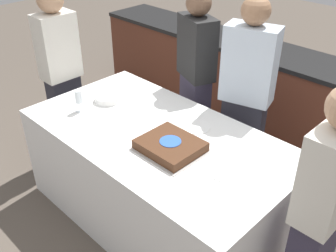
% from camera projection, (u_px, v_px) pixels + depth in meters
% --- Properties ---
extents(ground_plane, '(14.00, 14.00, 0.00)m').
position_uv_depth(ground_plane, '(159.00, 214.00, 3.14)').
color(ground_plane, brown).
extents(back_counter, '(4.40, 0.58, 0.92)m').
position_uv_depth(back_counter, '(274.00, 97.00, 3.87)').
color(back_counter, '#5B2D1E').
rests_on(back_counter, ground_plane).
extents(dining_table, '(1.96, 1.05, 0.78)m').
position_uv_depth(dining_table, '(158.00, 176.00, 2.94)').
color(dining_table, white).
rests_on(dining_table, ground_plane).
extents(cake, '(0.42, 0.37, 0.07)m').
position_uv_depth(cake, '(170.00, 146.00, 2.54)').
color(cake, '#B7B2AD').
rests_on(cake, dining_table).
extents(plate_stack, '(0.21, 0.21, 0.05)m').
position_uv_depth(plate_stack, '(108.00, 98.00, 3.12)').
color(plate_stack, white).
rests_on(plate_stack, dining_table).
extents(wine_glass, '(0.07, 0.07, 0.17)m').
position_uv_depth(wine_glass, '(79.00, 97.00, 2.94)').
color(wine_glass, white).
rests_on(wine_glass, dining_table).
extents(side_plate_near_cake, '(0.20, 0.20, 0.00)m').
position_uv_depth(side_plate_near_cake, '(196.00, 127.00, 2.80)').
color(side_plate_near_cake, white).
rests_on(side_plate_near_cake, dining_table).
extents(side_plate_right_edge, '(0.20, 0.20, 0.00)m').
position_uv_depth(side_plate_right_edge, '(225.00, 171.00, 2.36)').
color(side_plate_right_edge, white).
rests_on(side_plate_right_edge, dining_table).
extents(person_cutting_cake, '(0.42, 0.30, 1.62)m').
position_uv_depth(person_cutting_cake, '(246.00, 99.00, 3.02)').
color(person_cutting_cake, '#282833').
rests_on(person_cutting_cake, ground_plane).
extents(person_seated_left, '(0.22, 0.32, 1.59)m').
position_uv_depth(person_seated_left, '(62.00, 74.00, 3.42)').
color(person_seated_left, '#282833').
rests_on(person_seated_left, ground_plane).
extents(person_seated_right, '(0.21, 0.36, 1.55)m').
position_uv_depth(person_seated_right, '(320.00, 216.00, 2.00)').
color(person_seated_right, '#383347').
rests_on(person_seated_right, ground_plane).
extents(person_standing_back, '(0.40, 0.32, 1.58)m').
position_uv_depth(person_standing_back, '(196.00, 81.00, 3.34)').
color(person_standing_back, '#383347').
rests_on(person_standing_back, ground_plane).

